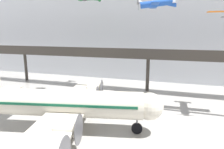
% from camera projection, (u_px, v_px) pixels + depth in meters
% --- Properties ---
extents(hangar_back_wall, '(140.00, 3.00, 26.67)m').
position_uv_depth(hangar_back_wall, '(155.00, 26.00, 47.86)').
color(hangar_back_wall, silver).
rests_on(hangar_back_wall, ground).
extents(mezzanine_walkway, '(110.00, 3.20, 8.81)m').
position_uv_depth(mezzanine_walkway, '(148.00, 56.00, 39.18)').
color(mezzanine_walkway, '#38332D').
rests_on(mezzanine_walkway, ground).
extents(airliner_silver_main, '(24.10, 27.79, 9.66)m').
position_uv_depth(airliner_silver_main, '(63.00, 103.00, 23.98)').
color(airliner_silver_main, beige).
rests_on(airliner_silver_main, ground).
extents(suspended_plane_blue_trainer, '(6.49, 7.89, 7.44)m').
position_uv_depth(suspended_plane_blue_trainer, '(156.00, 4.00, 32.94)').
color(suspended_plane_blue_trainer, '#1E4CAD').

